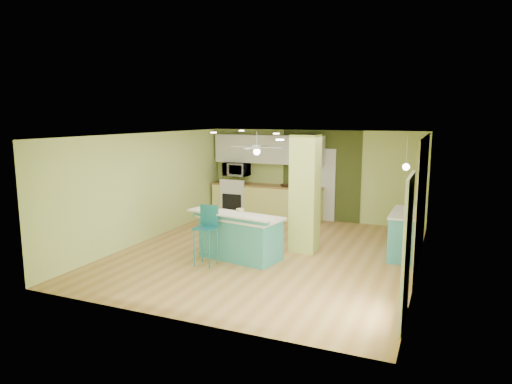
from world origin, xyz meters
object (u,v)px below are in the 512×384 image
peninsula (240,236)px  bar_stool (207,225)px  side_counter (406,234)px  canister (240,212)px  fruit_bowl (285,185)px

peninsula → bar_stool: bearing=-116.0°
side_counter → canister: bearing=-154.9°
bar_stool → peninsula: bearing=52.6°
peninsula → bar_stool: (-0.43, -0.59, 0.32)m
peninsula → canister: canister is taller
peninsula → fruit_bowl: same height
bar_stool → fruit_bowl: 4.28m
bar_stool → side_counter: 4.11m
peninsula → fruit_bowl: 3.73m
peninsula → canister: bearing=129.8°
side_counter → canister: (-3.11, -1.46, 0.48)m
peninsula → canister: 0.49m
bar_stool → fruit_bowl: (0.10, 4.27, 0.19)m
bar_stool → fruit_bowl: size_ratio=4.32×
canister → bar_stool: bearing=-122.3°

